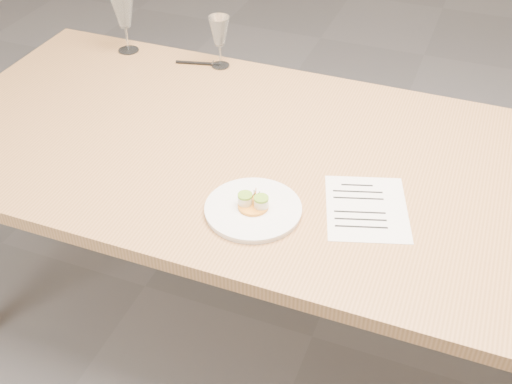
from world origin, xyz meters
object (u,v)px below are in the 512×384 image
at_px(dining_table, 325,184).
at_px(dinner_plate, 253,209).
at_px(ballpoint_pen, 198,63).
at_px(wine_glass_0, 123,12).
at_px(recipe_sheet, 366,208).
at_px(wine_glass_1, 219,32).

xyz_separation_m(dining_table, dinner_plate, (-0.12, -0.26, 0.08)).
height_order(dining_table, ballpoint_pen, ballpoint_pen).
height_order(dining_table, dinner_plate, dinner_plate).
xyz_separation_m(dinner_plate, wine_glass_0, (-0.76, 0.68, 0.14)).
bearing_deg(dining_table, dinner_plate, -114.03).
bearing_deg(dining_table, ballpoint_pen, 145.15).
bearing_deg(wine_glass_0, recipe_sheet, -28.93).
bearing_deg(wine_glass_0, ballpoint_pen, -1.24).
bearing_deg(wine_glass_0, dinner_plate, -42.09).
relative_size(dining_table, dinner_plate, 9.70).
bearing_deg(dinner_plate, wine_glass_1, 119.61).
distance_m(dinner_plate, recipe_sheet, 0.29).
height_order(wine_glass_0, wine_glass_1, wine_glass_0).
distance_m(dinner_plate, ballpoint_pen, 0.83).
distance_m(recipe_sheet, wine_glass_1, 0.89).
bearing_deg(wine_glass_1, ballpoint_pen, -167.24).
xyz_separation_m(ballpoint_pen, wine_glass_1, (0.08, 0.02, 0.12)).
relative_size(dining_table, recipe_sheet, 7.70).
bearing_deg(dinner_plate, dining_table, 65.97).
relative_size(dining_table, wine_glass_1, 13.27).
height_order(dining_table, wine_glass_1, wine_glass_1).
xyz_separation_m(dinner_plate, recipe_sheet, (0.27, 0.12, -0.01)).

